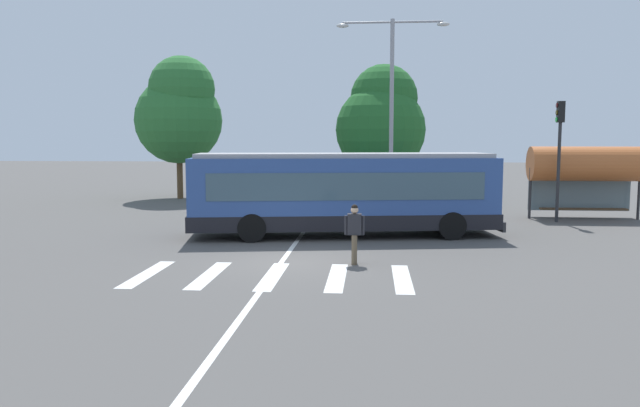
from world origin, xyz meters
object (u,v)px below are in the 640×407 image
traffic_light_far_corner (559,142)px  background_tree_left (179,111)px  city_transit_bus (344,193)px  parked_car_black (302,192)px  background_tree_right (382,120)px  pedestrian_crossing_street (354,231)px  parked_car_charcoal (252,191)px  parked_car_blue (407,193)px  parked_car_teal (352,192)px  twin_arm_street_lamp (392,94)px  bus_stop_shelter (585,165)px

traffic_light_far_corner → background_tree_left: bearing=155.1°
city_transit_bus → parked_car_black: (-2.68, 10.25, -0.82)m
traffic_light_far_corner → background_tree_right: (-7.46, 7.97, 1.19)m
pedestrian_crossing_street → background_tree_right: background_tree_right is taller
parked_car_charcoal → pedestrian_crossing_street: bearing=-68.7°
parked_car_charcoal → background_tree_right: (6.95, 2.50, 3.87)m
parked_car_blue → background_tree_left: size_ratio=0.54×
parked_car_teal → parked_car_blue: size_ratio=0.99×
parked_car_teal → background_tree_right: 4.97m
twin_arm_street_lamp → background_tree_right: size_ratio=1.18×
background_tree_left → background_tree_right: (12.00, -1.05, -0.60)m
background_tree_right → twin_arm_street_lamp: bearing=-85.7°
traffic_light_far_corner → background_tree_left: background_tree_left is taller
city_transit_bus → twin_arm_street_lamp: twin_arm_street_lamp is taller
parked_car_black → parked_car_teal: bearing=-7.6°
city_transit_bus → traffic_light_far_corner: traffic_light_far_corner is taller
traffic_light_far_corner → parked_car_black: bearing=154.3°
city_transit_bus → twin_arm_street_lamp: (1.95, 7.39, 4.13)m
parked_car_teal → twin_arm_street_lamp: twin_arm_street_lamp is taller
background_tree_left → background_tree_right: size_ratio=1.09×
parked_car_black → pedestrian_crossing_street: bearing=-78.2°
parked_car_teal → bus_stop_shelter: 11.44m
city_transit_bus → background_tree_right: 13.04m
parked_car_charcoal → background_tree_left: background_tree_left is taller
city_transit_bus → bus_stop_shelter: bus_stop_shelter is taller
pedestrian_crossing_street → background_tree_left: bearing=120.3°
city_transit_bus → bus_stop_shelter: 12.04m
parked_car_black → twin_arm_street_lamp: (4.64, -2.86, 4.95)m
parked_car_charcoal → parked_car_black: size_ratio=1.03×
city_transit_bus → parked_car_blue: city_transit_bus is taller
city_transit_bus → twin_arm_street_lamp: 8.69m
parked_car_black → parked_car_blue: bearing=-4.9°
parked_car_charcoal → background_tree_right: size_ratio=0.59×
parked_car_blue → background_tree_right: size_ratio=0.59×
parked_car_charcoal → background_tree_right: 8.34m
traffic_light_far_corner → bus_stop_shelter: 2.16m
background_tree_left → parked_car_black: bearing=-23.5°
parked_car_blue → twin_arm_street_lamp: size_ratio=0.49×
parked_car_charcoal → background_tree_left: 7.63m
bus_stop_shelter → traffic_light_far_corner: bearing=-142.2°
parked_car_black → bus_stop_shelter: bus_stop_shelter is taller
city_transit_bus → background_tree_right: (1.56, 12.58, 3.05)m
twin_arm_street_lamp → background_tree_right: 5.31m
bus_stop_shelter → parked_car_black: bearing=161.3°
parked_car_black → background_tree_right: (4.25, 2.33, 3.87)m
city_transit_bus → parked_car_black: size_ratio=2.57×
traffic_light_far_corner → background_tree_left: (-19.46, 9.02, 1.80)m
parked_car_teal → traffic_light_far_corner: bearing=-30.3°
city_transit_bus → background_tree_right: bearing=82.9°
parked_car_blue → traffic_light_far_corner: traffic_light_far_corner is taller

